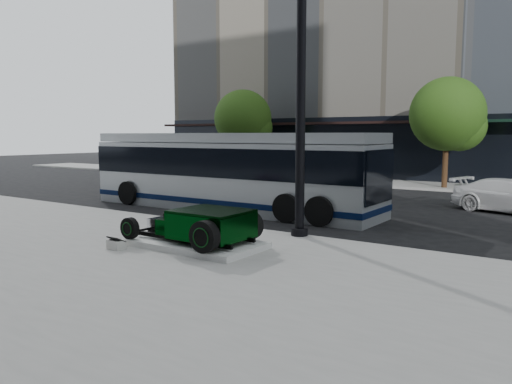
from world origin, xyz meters
The scene contains 8 objects.
ground centered at (0.00, 0.00, 0.00)m, with size 120.00×120.00×0.00m, color black.
sidewalk_far centered at (0.00, 14.00, 0.06)m, with size 70.00×4.00×0.12m, color gray.
street_trees centered at (1.15, 13.07, 3.77)m, with size 29.80×3.80×5.70m.
display_plinth centered at (-0.55, -4.84, 0.20)m, with size 3.40×1.80×0.15m, color silver.
hot_rod centered at (-0.22, -4.84, 0.70)m, with size 3.22×2.00×0.81m.
info_plaque centered at (-1.93, -6.12, 0.24)m, with size 0.40×0.31×0.31m.
lamppost centered at (0.92, -2.20, 4.02)m, with size 0.46×0.46×8.44m.
transit_bus centered at (-4.13, 1.19, 1.49)m, with size 12.12×2.88×2.92m.
Camera 1 is at (7.54, -13.95, 2.87)m, focal length 35.00 mm.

